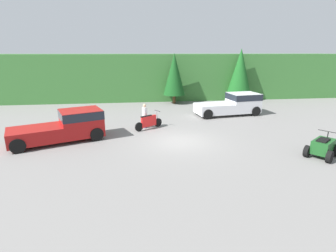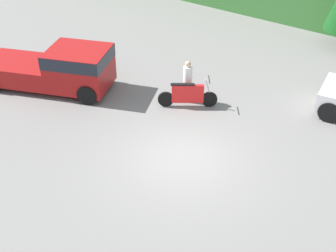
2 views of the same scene
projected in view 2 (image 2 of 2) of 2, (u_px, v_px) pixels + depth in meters
name	position (u px, v px, depth m)	size (l,w,h in m)	color
ground_plane	(183.00, 159.00, 15.63)	(80.00, 80.00, 0.00)	slate
pickup_truck_red	(60.00, 67.00, 19.09)	(5.68, 3.88, 1.83)	maroon
dirt_bike	(188.00, 95.00, 18.14)	(1.95, 1.43, 1.21)	black
rider_person	(188.00, 80.00, 18.27)	(0.48, 0.48, 1.73)	navy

